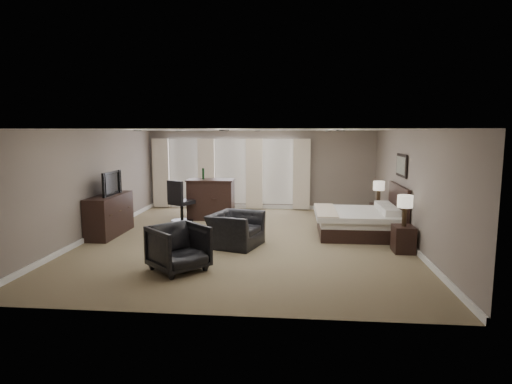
# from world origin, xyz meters

# --- Properties ---
(room) EXTENTS (7.60, 8.60, 2.64)m
(room) POSITION_xyz_m (0.00, 0.00, 1.30)
(room) COLOR #76674B
(room) RESTS_ON ground
(window_bay) EXTENTS (5.25, 0.20, 2.30)m
(window_bay) POSITION_xyz_m (-1.00, 4.11, 1.20)
(window_bay) COLOR silver
(window_bay) RESTS_ON room
(bed) EXTENTS (1.99, 1.90, 1.27)m
(bed) POSITION_xyz_m (2.58, 0.73, 0.63)
(bed) COLOR silver
(bed) RESTS_ON ground
(nightstand_near) EXTENTS (0.43, 0.52, 0.57)m
(nightstand_near) POSITION_xyz_m (3.47, -0.72, 0.28)
(nightstand_near) COLOR black
(nightstand_near) RESTS_ON ground
(nightstand_far) EXTENTS (0.42, 0.51, 0.55)m
(nightstand_far) POSITION_xyz_m (3.47, 2.18, 0.28)
(nightstand_far) COLOR black
(nightstand_far) RESTS_ON ground
(lamp_near) EXTENTS (0.32, 0.32, 0.66)m
(lamp_near) POSITION_xyz_m (3.47, -0.72, 0.90)
(lamp_near) COLOR beige
(lamp_near) RESTS_ON nightstand_near
(lamp_far) EXTENTS (0.31, 0.31, 0.64)m
(lamp_far) POSITION_xyz_m (3.47, 2.18, 0.88)
(lamp_far) COLOR beige
(lamp_far) RESTS_ON nightstand_far
(wall_art) EXTENTS (0.04, 0.96, 0.56)m
(wall_art) POSITION_xyz_m (3.70, 0.73, 1.75)
(wall_art) COLOR slate
(wall_art) RESTS_ON room
(dresser) EXTENTS (0.56, 1.73, 1.00)m
(dresser) POSITION_xyz_m (-3.45, 0.20, 0.50)
(dresser) COLOR black
(dresser) RESTS_ON ground
(tv) EXTENTS (0.59, 1.02, 0.13)m
(tv) POSITION_xyz_m (-3.45, 0.20, 1.07)
(tv) COLOR black
(tv) RESTS_ON dresser
(armchair_near) EXTENTS (1.06, 1.32, 1.01)m
(armchair_near) POSITION_xyz_m (-0.17, -0.55, 0.50)
(armchair_near) COLOR black
(armchair_near) RESTS_ON ground
(armchair_far) EXTENTS (1.25, 1.26, 0.94)m
(armchair_far) POSITION_xyz_m (-0.98, -2.37, 0.47)
(armchair_far) COLOR black
(armchair_far) RESTS_ON ground
(bar_counter) EXTENTS (1.36, 0.71, 1.19)m
(bar_counter) POSITION_xyz_m (-1.31, 2.35, 0.59)
(bar_counter) COLOR black
(bar_counter) RESTS_ON ground
(bar_stool_left) EXTENTS (0.38, 0.38, 0.76)m
(bar_stool_left) POSITION_xyz_m (-1.56, 2.70, 0.38)
(bar_stool_left) COLOR black
(bar_stool_left) RESTS_ON ground
(bar_stool_right) EXTENTS (0.33, 0.33, 0.67)m
(bar_stool_right) POSITION_xyz_m (-1.16, 2.15, 0.33)
(bar_stool_right) COLOR black
(bar_stool_right) RESTS_ON ground
(desk_chair) EXTENTS (0.84, 0.84, 1.22)m
(desk_chair) POSITION_xyz_m (-2.06, 1.84, 0.61)
(desk_chair) COLOR black
(desk_chair) RESTS_ON ground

